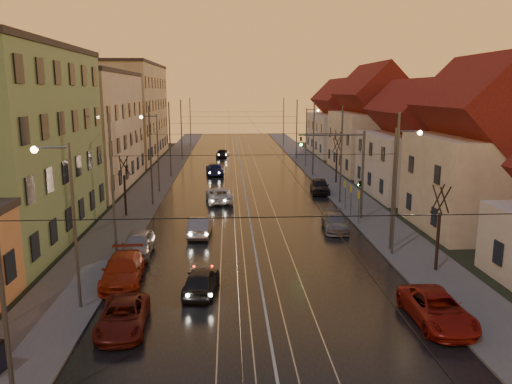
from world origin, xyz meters
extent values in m
plane|color=black|center=(0.00, 0.00, 0.00)|extent=(160.00, 160.00, 0.00)
cube|color=black|center=(0.00, 40.00, 0.02)|extent=(16.00, 120.00, 0.04)
cube|color=#4C4C4C|center=(-10.00, 40.00, 0.07)|extent=(4.00, 120.00, 0.15)
cube|color=#4C4C4C|center=(10.00, 40.00, 0.07)|extent=(4.00, 120.00, 0.15)
cube|color=gray|center=(-2.20, 40.00, 0.06)|extent=(0.06, 120.00, 0.03)
cube|color=gray|center=(-0.77, 40.00, 0.06)|extent=(0.06, 120.00, 0.03)
cube|color=gray|center=(0.77, 40.00, 0.06)|extent=(0.06, 120.00, 0.03)
cube|color=gray|center=(2.20, 40.00, 0.06)|extent=(0.06, 120.00, 0.03)
cube|color=#B8A58E|center=(-17.50, 34.00, 6.00)|extent=(10.00, 20.00, 12.00)
cube|color=#9D8B65|center=(-17.50, 58.00, 7.00)|extent=(10.00, 24.00, 14.00)
cube|color=#BCA890|center=(17.00, 15.00, 3.50)|extent=(8.50, 10.00, 7.00)
pyramid|color=#581414|center=(17.00, 15.00, 8.90)|extent=(8.67, 10.20, 3.80)
cube|color=beige|center=(17.00, 28.00, 3.00)|extent=(9.00, 12.00, 6.00)
pyramid|color=#581414|center=(17.00, 28.00, 7.60)|extent=(9.18, 12.24, 3.20)
cube|color=#BCA890|center=(17.00, 43.00, 3.75)|extent=(9.00, 14.00, 7.50)
pyramid|color=#581414|center=(17.00, 43.00, 9.50)|extent=(9.18, 14.28, 4.00)
cube|color=beige|center=(17.00, 61.00, 3.25)|extent=(9.00, 16.00, 6.50)
pyramid|color=#581414|center=(17.00, 61.00, 8.25)|extent=(9.18, 16.32, 3.50)
cylinder|color=#595B60|center=(-8.60, -6.00, 4.50)|extent=(0.16, 0.16, 9.00)
cylinder|color=#595B60|center=(-8.60, 9.00, 4.50)|extent=(0.16, 0.16, 9.00)
cylinder|color=#595B60|center=(8.60, 9.00, 4.50)|extent=(0.16, 0.16, 9.00)
cylinder|color=#595B60|center=(-8.60, 24.00, 4.50)|extent=(0.16, 0.16, 9.00)
cylinder|color=#595B60|center=(8.60, 24.00, 4.50)|extent=(0.16, 0.16, 9.00)
cylinder|color=#595B60|center=(-8.60, 39.00, 4.50)|extent=(0.16, 0.16, 9.00)
cylinder|color=#595B60|center=(8.60, 39.00, 4.50)|extent=(0.16, 0.16, 9.00)
cylinder|color=#595B60|center=(-8.60, 54.00, 4.50)|extent=(0.16, 0.16, 9.00)
cylinder|color=#595B60|center=(8.60, 54.00, 4.50)|extent=(0.16, 0.16, 9.00)
cylinder|color=#595B60|center=(-8.60, 72.00, 4.50)|extent=(0.16, 0.16, 9.00)
cylinder|color=#595B60|center=(8.60, 72.00, 4.50)|extent=(0.16, 0.16, 9.00)
cylinder|color=#595B60|center=(-8.80, 2.00, 4.00)|extent=(0.14, 0.14, 8.00)
cylinder|color=#595B60|center=(-9.60, 2.00, 7.80)|extent=(1.60, 0.10, 0.10)
sphere|color=#FFD88C|center=(-10.32, 2.00, 7.70)|extent=(0.32, 0.32, 0.32)
cylinder|color=#595B60|center=(8.80, 10.00, 4.00)|extent=(0.14, 0.14, 8.00)
cylinder|color=#595B60|center=(9.60, 10.00, 7.80)|extent=(1.60, 0.10, 0.10)
sphere|color=#FFD88C|center=(10.32, 10.00, 7.70)|extent=(0.32, 0.32, 0.32)
cylinder|color=#595B60|center=(-8.80, 30.00, 4.00)|extent=(0.14, 0.14, 8.00)
cylinder|color=#595B60|center=(-9.60, 30.00, 7.80)|extent=(1.60, 0.10, 0.10)
sphere|color=#FFD88C|center=(-10.32, 30.00, 7.70)|extent=(0.32, 0.32, 0.32)
cylinder|color=#595B60|center=(8.80, 46.00, 4.00)|extent=(0.14, 0.14, 8.00)
cylinder|color=#595B60|center=(9.60, 46.00, 7.80)|extent=(1.60, 0.10, 0.10)
sphere|color=#FFD88C|center=(10.32, 46.00, 7.70)|extent=(0.32, 0.32, 0.32)
cylinder|color=#595B60|center=(9.00, 18.00, 3.60)|extent=(0.20, 0.20, 7.20)
cylinder|color=#595B60|center=(6.40, 18.00, 6.90)|extent=(5.20, 0.14, 0.14)
imported|color=black|center=(4.00, 18.00, 6.30)|extent=(0.15, 0.18, 0.90)
sphere|color=#19FF3F|center=(4.00, 17.88, 6.15)|extent=(0.20, 0.20, 0.20)
cylinder|color=black|center=(-10.20, 20.00, 1.75)|extent=(0.18, 0.18, 3.50)
cylinder|color=black|center=(-9.97, 20.09, 4.30)|extent=(0.37, 0.92, 1.61)
cylinder|color=black|center=(-10.29, 20.23, 4.30)|extent=(0.91, 0.40, 1.61)
cylinder|color=black|center=(-10.43, 19.91, 4.30)|extent=(0.37, 0.92, 1.61)
cylinder|color=black|center=(-10.07, 19.78, 4.30)|extent=(0.84, 0.54, 1.62)
cylinder|color=black|center=(10.20, 6.00, 1.75)|extent=(0.18, 0.18, 3.50)
cylinder|color=black|center=(10.43, 6.09, 4.30)|extent=(0.37, 0.92, 1.61)
cylinder|color=black|center=(10.11, 6.23, 4.30)|extent=(0.91, 0.40, 1.61)
cylinder|color=black|center=(9.97, 5.91, 4.30)|extent=(0.37, 0.92, 1.61)
cylinder|color=black|center=(10.32, 5.78, 4.30)|extent=(0.84, 0.54, 1.62)
cylinder|color=black|center=(10.40, 34.00, 1.75)|extent=(0.18, 0.18, 3.50)
cylinder|color=black|center=(10.63, 34.09, 4.30)|extent=(0.37, 0.92, 1.61)
cylinder|color=black|center=(10.31, 34.23, 4.30)|extent=(0.91, 0.40, 1.61)
cylinder|color=black|center=(10.17, 33.91, 4.30)|extent=(0.37, 0.92, 1.61)
cylinder|color=black|center=(10.53, 33.78, 4.30)|extent=(0.84, 0.54, 1.62)
imported|color=black|center=(-3.15, 3.74, 0.67)|extent=(2.02, 4.08, 1.34)
imported|color=gray|center=(-3.77, 14.23, 0.70)|extent=(1.70, 4.34, 1.41)
imported|color=silver|center=(-2.58, 25.12, 0.69)|extent=(2.82, 5.21, 1.39)
imported|color=#181B48|center=(-3.38, 40.71, 0.74)|extent=(2.49, 5.26, 1.48)
imported|color=black|center=(-2.60, 57.11, 0.71)|extent=(2.17, 4.32, 1.41)
imported|color=#5A160F|center=(-6.36, -0.12, 0.61)|extent=(2.26, 4.48, 1.22)
imported|color=#A62B10|center=(-7.46, 5.34, 0.74)|extent=(2.44, 5.22, 1.47)
imported|color=#999A9F|center=(-7.46, 9.97, 0.76)|extent=(1.81, 4.45, 1.51)
imported|color=maroon|center=(7.60, -0.31, 0.68)|extent=(2.33, 4.93, 1.36)
imported|color=gray|center=(6.24, 15.03, 0.63)|extent=(2.12, 4.45, 1.25)
imported|color=black|center=(7.60, 28.77, 0.75)|extent=(2.14, 4.55, 1.50)
camera|label=1|loc=(-1.66, -20.66, 10.28)|focal=35.00mm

